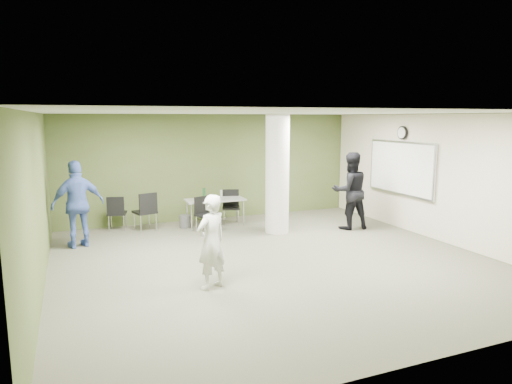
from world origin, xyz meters
name	(u,v)px	position (x,y,z in m)	size (l,w,h in m)	color
floor	(273,261)	(0.00, 0.00, 0.00)	(8.00, 8.00, 0.00)	#535543
ceiling	(274,113)	(0.00, 0.00, 2.80)	(8.00, 8.00, 0.00)	white
wall_back	(212,167)	(0.00, 4.00, 1.40)	(8.00, 0.02, 2.80)	#4F5A2A
wall_left	(37,204)	(-4.00, 0.00, 1.40)	(0.02, 8.00, 2.80)	#4F5A2A
wall_right_cream	(439,178)	(4.00, 0.00, 1.40)	(0.02, 8.00, 2.80)	beige
column	(277,174)	(1.00, 2.00, 1.40)	(0.56, 0.56, 2.80)	silver
whiteboard	(400,168)	(3.92, 1.20, 1.50)	(0.05, 2.30, 1.30)	silver
wall_clock	(402,133)	(3.92, 1.20, 2.35)	(0.06, 0.32, 0.32)	black
folding_table	(215,201)	(-0.20, 3.12, 0.65)	(1.49, 0.68, 0.95)	gray
wastebasket	(185,221)	(-0.94, 3.26, 0.16)	(0.27, 0.27, 0.31)	#4C4C4C
chair_back_left	(116,211)	(-2.54, 3.57, 0.49)	(0.51, 0.51, 0.85)	black
chair_back_right	(146,209)	(-1.88, 3.22, 0.56)	(0.58, 0.58, 0.95)	black
chair_table_left	(204,212)	(-0.59, 2.69, 0.49)	(0.54, 0.54, 0.84)	black
chair_table_right	(231,204)	(0.27, 3.26, 0.51)	(0.55, 0.55, 0.87)	black
woman_white	(211,242)	(-1.50, -0.92, 0.76)	(0.56, 0.37, 1.53)	silver
man_black	(350,191)	(2.79, 1.63, 0.94)	(0.92, 0.72, 1.89)	black
man_blue	(78,204)	(-3.40, 2.41, 0.92)	(1.08, 0.45, 1.84)	#4762B1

